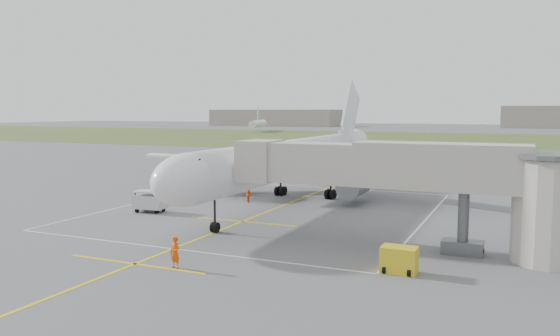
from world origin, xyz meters
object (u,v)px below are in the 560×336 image
at_px(gpu_unit, 399,260).
at_px(ramp_worker_nose, 175,252).
at_px(jet_bridge, 428,180).
at_px(baggage_cart, 150,201).
at_px(airliner, 292,159).
at_px(ramp_worker_wing, 249,194).

height_order(gpu_unit, ramp_worker_nose, ramp_worker_nose).
bearing_deg(jet_bridge, ramp_worker_nose, -141.71).
bearing_deg(jet_bridge, baggage_cart, 171.19).
bearing_deg(baggage_cart, ramp_worker_nose, -55.09).
bearing_deg(airliner, ramp_worker_wing, -156.66).
relative_size(jet_bridge, ramp_worker_wing, 14.81).
bearing_deg(airliner, gpu_unit, -52.97).
bearing_deg(ramp_worker_wing, airliner, -112.56).
bearing_deg(airliner, jet_bridge, -42.19).
bearing_deg(ramp_worker_nose, jet_bridge, 48.88).
relative_size(ramp_worker_nose, ramp_worker_wing, 1.21).
bearing_deg(jet_bridge, airliner, 137.81).
relative_size(airliner, gpu_unit, 23.00).
xyz_separation_m(airliner, jet_bridge, (15.72, -14.25, 0.35)).
bearing_deg(gpu_unit, baggage_cart, 159.08).
bearing_deg(airliner, baggage_cart, -133.77).
relative_size(jet_bridge, ramp_worker_nose, 12.24).
bearing_deg(gpu_unit, ramp_worker_wing, 136.58).
bearing_deg(airliner, ramp_worker_nose, -83.54).
relative_size(gpu_unit, baggage_cart, 0.68).
xyz_separation_m(jet_bridge, gpu_unit, (-0.65, -5.73, -4.00)).
height_order(jet_bridge, ramp_worker_wing, jet_bridge).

